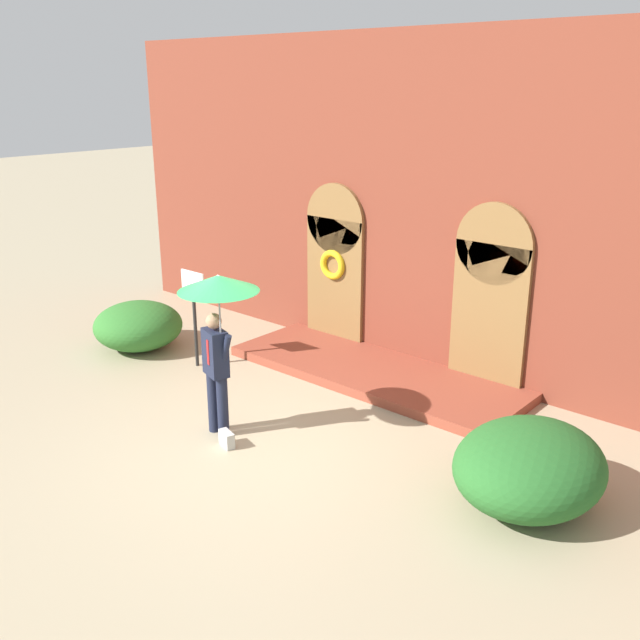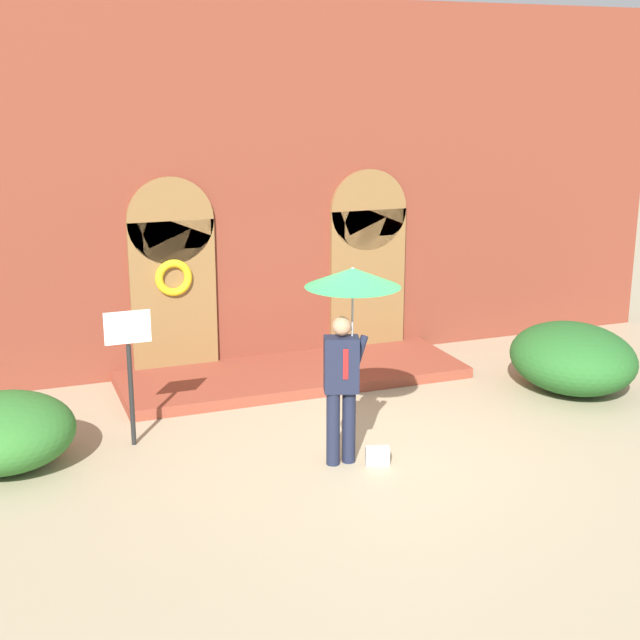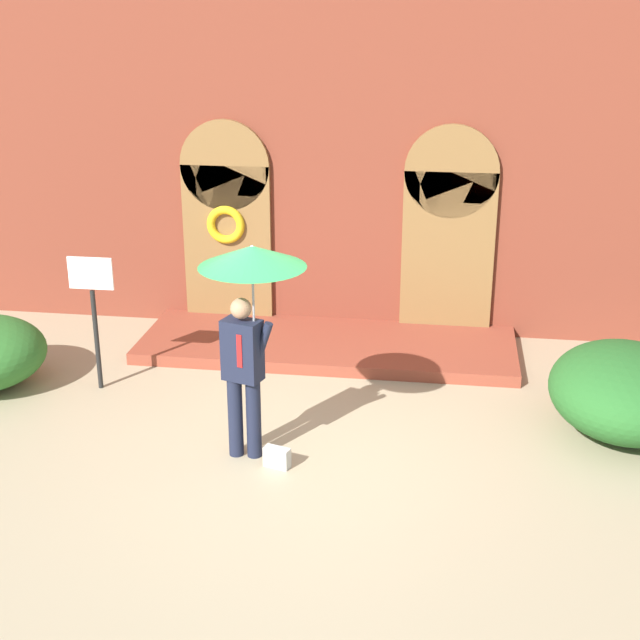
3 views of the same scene
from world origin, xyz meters
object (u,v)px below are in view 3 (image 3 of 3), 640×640
object	(u,v)px
handbag	(277,457)
shrub_right	(626,391)
sign_post	(93,301)
person_with_umbrella	(250,288)

from	to	relation	value
handbag	shrub_right	bearing A→B (deg)	37.05
sign_post	shrub_right	xyz separation A→B (m)	(6.34, -0.25, -0.67)
person_with_umbrella	handbag	bearing A→B (deg)	-34.76
person_with_umbrella	handbag	world-z (taller)	person_with_umbrella
sign_post	shrub_right	size ratio (longest dim) A/B	0.86
person_with_umbrella	sign_post	bearing A→B (deg)	148.02
handbag	shrub_right	xyz separation A→B (m)	(3.75, 1.39, 0.38)
person_with_umbrella	shrub_right	xyz separation A→B (m)	(4.04, 1.19, -1.42)
person_with_umbrella	shrub_right	world-z (taller)	person_with_umbrella
shrub_right	sign_post	bearing A→B (deg)	177.78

